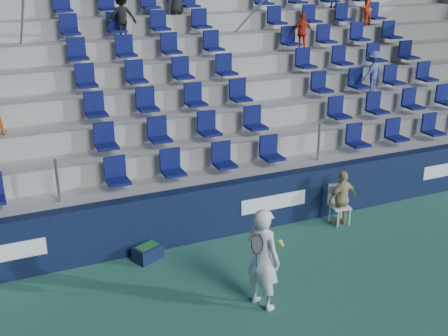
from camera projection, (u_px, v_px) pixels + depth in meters
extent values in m
plane|color=#2B6650|center=(280.00, 315.00, 9.57)|extent=(70.00, 70.00, 0.00)
cube|color=#0E1734|center=(209.00, 212.00, 12.05)|extent=(24.00, 0.30, 1.20)
cube|color=white|center=(274.00, 202.00, 12.48)|extent=(1.60, 0.02, 0.34)
cube|color=#9E9E99|center=(199.00, 202.00, 12.54)|extent=(24.00, 0.85, 1.20)
cube|color=#9E9E99|center=(186.00, 179.00, 13.18)|extent=(24.00, 0.85, 1.70)
cube|color=#9E9E99|center=(173.00, 158.00, 13.82)|extent=(24.00, 0.85, 2.20)
cube|color=#9E9E99|center=(162.00, 139.00, 14.46)|extent=(24.00, 0.85, 2.70)
cube|color=#9E9E99|center=(152.00, 121.00, 15.10)|extent=(24.00, 0.85, 3.20)
cube|color=#9E9E99|center=(143.00, 105.00, 15.74)|extent=(24.00, 0.85, 3.70)
cube|color=#9E9E99|center=(134.00, 90.00, 16.38)|extent=(24.00, 0.85, 4.20)
cube|color=#9E9E99|center=(126.00, 76.00, 17.02)|extent=(24.00, 0.85, 4.70)
cube|color=#9E9E99|center=(119.00, 64.00, 17.66)|extent=(24.00, 0.85, 5.20)
cube|color=#9E9E99|center=(112.00, 45.00, 18.06)|extent=(24.00, 0.50, 6.20)
cube|color=#0C1149|center=(198.00, 162.00, 12.21)|extent=(16.05, 0.50, 0.70)
cube|color=#0C1149|center=(184.00, 130.00, 12.76)|extent=(16.05, 0.50, 0.70)
cube|color=#0C1149|center=(171.00, 100.00, 13.31)|extent=(16.05, 0.50, 0.70)
cube|color=#0C1149|center=(160.00, 73.00, 13.86)|extent=(16.05, 0.50, 0.70)
cube|color=#0C1149|center=(149.00, 48.00, 14.42)|extent=(16.05, 0.50, 0.70)
cube|color=#0C1149|center=(138.00, 25.00, 14.97)|extent=(16.05, 0.50, 0.70)
cube|color=#0C1149|center=(129.00, 3.00, 15.52)|extent=(16.05, 0.50, 0.70)
cylinder|color=gray|center=(22.00, 21.00, 12.99)|extent=(0.06, 7.68, 4.55)
cylinder|color=gray|center=(253.00, 12.00, 15.28)|extent=(0.06, 7.68, 4.55)
imported|color=#404C8D|center=(372.00, 72.00, 15.40)|extent=(0.85, 0.66, 1.16)
imported|color=red|center=(302.00, 32.00, 16.05)|extent=(0.64, 0.31, 1.07)
imported|color=black|center=(122.00, 16.00, 14.67)|extent=(0.79, 0.49, 1.19)
imported|color=red|center=(365.00, 8.00, 17.66)|extent=(0.61, 0.54, 1.06)
imported|color=silver|center=(263.00, 259.00, 9.53)|extent=(0.67, 0.79, 1.85)
cylinder|color=navy|center=(257.00, 260.00, 9.17)|extent=(0.03, 0.03, 0.28)
torus|color=black|center=(257.00, 244.00, 9.06)|extent=(0.30, 0.17, 0.28)
plane|color=#262626|center=(257.00, 244.00, 9.06)|extent=(0.30, 0.16, 0.29)
sphere|color=#D5E936|center=(282.00, 245.00, 9.35)|extent=(0.07, 0.07, 0.07)
sphere|color=#D5E936|center=(281.00, 242.00, 9.39)|extent=(0.07, 0.07, 0.07)
cube|color=white|center=(340.00, 207.00, 12.74)|extent=(0.47, 0.47, 0.04)
cube|color=white|center=(336.00, 193.00, 12.81)|extent=(0.40, 0.11, 0.50)
cylinder|color=white|center=(338.00, 220.00, 12.61)|extent=(0.03, 0.03, 0.40)
cylinder|color=white|center=(350.00, 217.00, 12.74)|extent=(0.03, 0.03, 0.40)
cylinder|color=white|center=(329.00, 214.00, 12.89)|extent=(0.03, 0.03, 0.40)
cylinder|color=white|center=(341.00, 211.00, 13.02)|extent=(0.03, 0.03, 0.40)
imported|color=tan|center=(342.00, 198.00, 12.61)|extent=(0.80, 0.41, 1.30)
cube|color=#0E1734|center=(148.00, 253.00, 11.29)|extent=(0.66, 0.56, 0.31)
cube|color=#1E662D|center=(148.00, 250.00, 11.27)|extent=(0.53, 0.43, 0.18)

